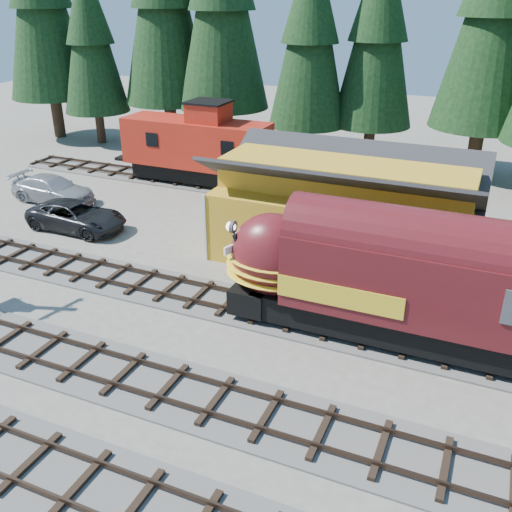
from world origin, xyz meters
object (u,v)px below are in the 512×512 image
at_px(pickup_truck_b, 53,189).
at_px(pickup_truck_a, 77,216).
at_px(depot, 344,201).
at_px(locomotive, 408,287).
at_px(caboose, 197,147).

bearing_deg(pickup_truck_b, pickup_truck_a, -124.00).
distance_m(depot, locomotive, 7.80).
bearing_deg(depot, locomotive, -56.71).
xyz_separation_m(locomotive, caboose, (-16.45, 14.00, 0.19)).
relative_size(caboose, pickup_truck_a, 1.78).
bearing_deg(pickup_truck_b, depot, -91.30).
xyz_separation_m(locomotive, pickup_truck_a, (-18.71, 4.14, -1.62)).
bearing_deg(locomotive, pickup_truck_b, 162.72).
bearing_deg(caboose, pickup_truck_b, -134.33).
bearing_deg(locomotive, caboose, 139.59).
bearing_deg(depot, pickup_truck_b, 177.91).
distance_m(depot, pickup_truck_a, 14.80).
bearing_deg(caboose, depot, -31.63).
xyz_separation_m(caboose, pickup_truck_a, (-2.27, -9.86, -1.81)).
bearing_deg(depot, pickup_truck_a, -170.71).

